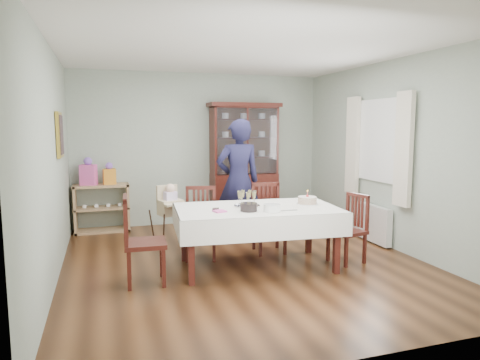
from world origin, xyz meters
name	(u,v)px	position (x,y,z in m)	size (l,w,h in m)	color
floor	(244,262)	(0.00, 0.00, 0.00)	(5.00, 5.00, 0.00)	#593319
room_shell	(232,130)	(0.00, 0.53, 1.70)	(5.00, 5.00, 5.00)	#9EAA99
dining_table	(257,237)	(0.09, -0.23, 0.38)	(2.09, 1.32, 0.76)	#411610
china_cabinet	(244,161)	(0.75, 2.26, 1.12)	(1.30, 0.48, 2.18)	#411610
sideboard	(102,208)	(-1.75, 2.28, 0.40)	(0.90, 0.38, 0.80)	tan
picture_frame	(59,135)	(-2.22, 0.80, 1.65)	(0.04, 0.48, 0.58)	gold
window	(380,140)	(2.22, 0.30, 1.55)	(0.04, 1.02, 1.22)	white
curtain_left	(404,149)	(2.16, -0.32, 1.45)	(0.07, 0.30, 1.55)	silver
curtain_right	(353,146)	(2.16, 0.92, 1.45)	(0.07, 0.30, 1.55)	silver
radiator	(373,223)	(2.16, 0.30, 0.30)	(0.10, 0.80, 0.55)	white
chair_far_left	(201,237)	(-0.49, 0.35, 0.28)	(0.52, 0.52, 0.95)	#411610
chair_far_right	(269,232)	(0.48, 0.34, 0.29)	(0.46, 0.46, 0.96)	#411610
chair_end_left	(144,258)	(-1.31, -0.38, 0.30)	(0.47, 0.47, 1.00)	#411610
chair_end_right	(347,242)	(1.28, -0.40, 0.26)	(0.48, 0.48, 0.88)	#411610
woman	(238,181)	(0.23, 0.98, 0.93)	(0.68, 0.45, 1.87)	black
high_chair	(171,223)	(-0.81, 0.91, 0.37)	(0.52, 0.52, 0.95)	black
champagne_tray	(247,202)	(0.00, -0.14, 0.82)	(0.33, 0.33, 0.20)	silver
birthday_cake	(307,201)	(0.77, -0.25, 0.81)	(0.27, 0.27, 0.19)	white
plate_stack_dark	(249,207)	(-0.08, -0.42, 0.81)	(0.20, 0.20, 0.10)	black
plate_stack_white	(272,208)	(0.17, -0.53, 0.80)	(0.20, 0.20, 0.09)	white
napkin_stack	(220,211)	(-0.42, -0.36, 0.77)	(0.13, 0.13, 0.02)	#E755AA
cutlery	(213,209)	(-0.46, -0.20, 0.77)	(0.10, 0.15, 0.01)	silver
cake_knife	(287,210)	(0.36, -0.55, 0.77)	(0.26, 0.02, 0.01)	silver
gift_bag_pink	(88,173)	(-1.94, 2.26, 1.00)	(0.29, 0.23, 0.46)	#E755AA
gift_bag_orange	(109,175)	(-1.61, 2.26, 0.96)	(0.21, 0.16, 0.37)	orange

